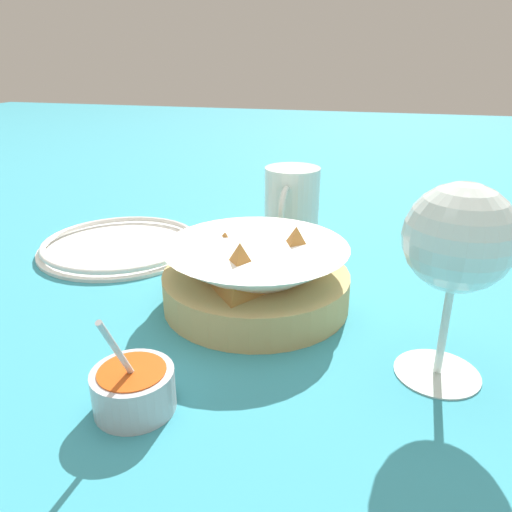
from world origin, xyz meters
TOP-DOWN VIEW (x-y plane):
  - ground_plane at (0.00, 0.00)m, footprint 4.00×4.00m
  - food_basket at (0.01, -0.01)m, footprint 0.21×0.21m
  - sauce_cup at (0.21, -0.06)m, footprint 0.07×0.07m
  - wine_glass at (0.10, 0.18)m, footprint 0.09×0.09m
  - beer_mug at (-0.20, -0.01)m, footprint 0.12×0.08m
  - side_plate at (-0.10, -0.25)m, footprint 0.24×0.24m

SIDE VIEW (x-z plane):
  - ground_plane at x=0.00m, z-range 0.00..0.00m
  - side_plate at x=-0.10m, z-range 0.00..0.01m
  - sauce_cup at x=0.21m, z-range -0.03..0.07m
  - food_basket at x=0.01m, z-range -0.01..0.08m
  - beer_mug at x=-0.20m, z-range 0.00..0.11m
  - wine_glass at x=0.10m, z-range 0.04..0.21m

